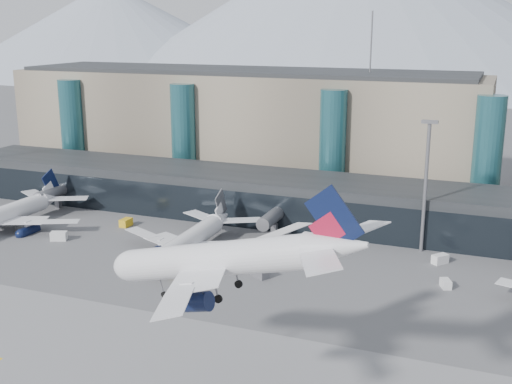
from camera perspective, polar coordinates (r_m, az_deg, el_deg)
ground at (r=95.14m, az=-8.20°, el=-12.19°), size 900.00×900.00×0.00m
runway_strip at (r=84.11m, az=-13.41°, el=-16.30°), size 400.00×40.00×0.04m
runway_markings at (r=84.10m, az=-13.41°, el=-16.29°), size 128.00×1.00×0.02m
concourse at (r=143.02m, az=3.09°, el=-0.65°), size 170.00×27.00×10.00m
terminal_main at (r=179.00m, az=-1.23°, el=5.92°), size 130.00×30.00×31.00m
teal_towers at (r=160.92m, az=-0.11°, el=4.40°), size 116.40×19.40×46.00m
mountain_ridge at (r=454.16m, az=18.53°, el=14.35°), size 910.00×400.00×110.00m
lightmast_mid at (r=125.29m, az=14.87°, el=1.12°), size 3.00×1.20×25.60m
hero_jet at (r=68.92m, az=-1.62°, el=-5.26°), size 32.91×33.22×10.75m
jet_parked_left at (r=149.25m, az=-20.72°, el=-1.21°), size 35.46×34.39×11.42m
jet_parked_mid at (r=124.73m, az=-5.32°, el=-3.44°), size 33.51×32.27×10.79m
veh_a at (r=137.09m, az=-17.12°, el=-3.77°), size 3.61×2.84×1.79m
veh_b at (r=142.88m, az=-11.49°, el=-2.68°), size 1.89×2.96×1.66m
veh_c at (r=112.49m, az=0.36°, el=-7.15°), size 3.69×3.14×1.81m
veh_d at (r=123.48m, az=16.04°, el=-5.75°), size 3.13×3.33×1.71m
veh_g at (r=112.91m, az=16.51°, el=-7.82°), size 2.27×2.81×1.43m
veh_h at (r=113.07m, az=-5.79°, el=-7.01°), size 4.47×3.99×2.20m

